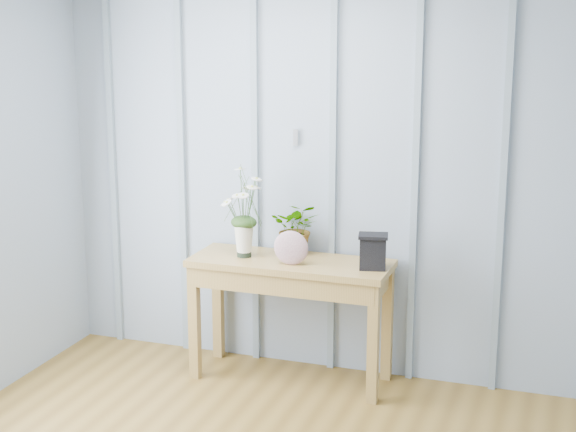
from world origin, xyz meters
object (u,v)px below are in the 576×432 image
at_px(felt_disc_vessel, 291,248).
at_px(carved_box, 373,251).
at_px(daisy_vase, 244,201).
at_px(sideboard, 291,278).

bearing_deg(felt_disc_vessel, carved_box, 4.14).
relative_size(felt_disc_vessel, carved_box, 1.00).
xyz_separation_m(daisy_vase, felt_disc_vessel, (0.32, -0.08, -0.24)).
distance_m(felt_disc_vessel, carved_box, 0.48).
height_order(sideboard, carved_box, carved_box).
xyz_separation_m(sideboard, daisy_vase, (-0.29, -0.02, 0.46)).
relative_size(sideboard, felt_disc_vessel, 5.85).
height_order(sideboard, daisy_vase, daisy_vase).
relative_size(daisy_vase, carved_box, 2.69).
distance_m(sideboard, felt_disc_vessel, 0.24).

